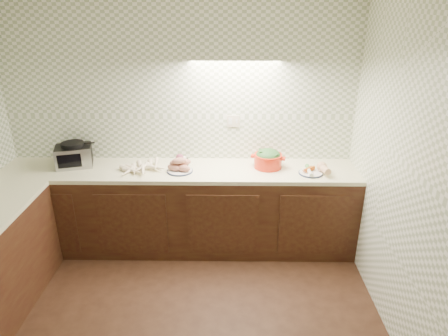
{
  "coord_description": "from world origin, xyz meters",
  "views": [
    {
      "loc": [
        0.51,
        -2.2,
        2.49
      ],
      "look_at": [
        0.46,
        1.25,
        1.02
      ],
      "focal_mm": 32.0,
      "sensor_mm": 36.0,
      "label": 1
    }
  ],
  "objects_px": {
    "dutch_oven": "(268,159)",
    "veg_plate": "(316,169)",
    "toaster_oven": "(74,155)",
    "parsnip_pile": "(141,167)",
    "sweet_potato_plate": "(180,166)",
    "onion_bowl": "(181,161)"
  },
  "relations": [
    {
      "from": "dutch_oven",
      "to": "veg_plate",
      "type": "distance_m",
      "value": 0.48
    },
    {
      "from": "parsnip_pile",
      "to": "sweet_potato_plate",
      "type": "bearing_deg",
      "value": -2.82
    },
    {
      "from": "dutch_oven",
      "to": "parsnip_pile",
      "type": "bearing_deg",
      "value": -162.18
    },
    {
      "from": "parsnip_pile",
      "to": "onion_bowl",
      "type": "xyz_separation_m",
      "value": [
        0.39,
        0.16,
        0.01
      ]
    },
    {
      "from": "dutch_oven",
      "to": "veg_plate",
      "type": "bearing_deg",
      "value": -3.4
    },
    {
      "from": "toaster_oven",
      "to": "parsnip_pile",
      "type": "bearing_deg",
      "value": -25.35
    },
    {
      "from": "sweet_potato_plate",
      "to": "onion_bowl",
      "type": "xyz_separation_m",
      "value": [
        -0.01,
        0.18,
        -0.01
      ]
    },
    {
      "from": "toaster_oven",
      "to": "sweet_potato_plate",
      "type": "height_order",
      "value": "toaster_oven"
    },
    {
      "from": "toaster_oven",
      "to": "dutch_oven",
      "type": "bearing_deg",
      "value": -16.61
    },
    {
      "from": "parsnip_pile",
      "to": "onion_bowl",
      "type": "bearing_deg",
      "value": 21.96
    },
    {
      "from": "toaster_oven",
      "to": "parsnip_pile",
      "type": "xyz_separation_m",
      "value": [
        0.7,
        -0.12,
        -0.08
      ]
    },
    {
      "from": "toaster_oven",
      "to": "dutch_oven",
      "type": "xyz_separation_m",
      "value": [
        1.98,
        -0.02,
        -0.02
      ]
    },
    {
      "from": "sweet_potato_plate",
      "to": "veg_plate",
      "type": "distance_m",
      "value": 1.34
    },
    {
      "from": "parsnip_pile",
      "to": "onion_bowl",
      "type": "relative_size",
      "value": 2.92
    },
    {
      "from": "sweet_potato_plate",
      "to": "toaster_oven",
      "type": "bearing_deg",
      "value": 172.96
    },
    {
      "from": "parsnip_pile",
      "to": "sweet_potato_plate",
      "type": "distance_m",
      "value": 0.4
    },
    {
      "from": "parsnip_pile",
      "to": "sweet_potato_plate",
      "type": "relative_size",
      "value": 1.7
    },
    {
      "from": "toaster_oven",
      "to": "onion_bowl",
      "type": "distance_m",
      "value": 1.09
    },
    {
      "from": "onion_bowl",
      "to": "dutch_oven",
      "type": "xyz_separation_m",
      "value": [
        0.89,
        -0.06,
        0.05
      ]
    },
    {
      "from": "sweet_potato_plate",
      "to": "onion_bowl",
      "type": "height_order",
      "value": "sweet_potato_plate"
    },
    {
      "from": "toaster_oven",
      "to": "parsnip_pile",
      "type": "distance_m",
      "value": 0.72
    },
    {
      "from": "toaster_oven",
      "to": "parsnip_pile",
      "type": "relative_size",
      "value": 0.93
    }
  ]
}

